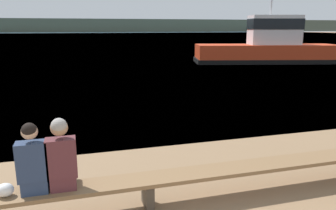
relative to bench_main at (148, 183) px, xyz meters
The scene contains 7 objects.
water_surface 122.43m from the bench_main, 89.98° to the left, with size 240.00×240.00×0.00m, color #5684A3.
far_shoreline 189.73m from the bench_main, 89.99° to the left, with size 600.00×12.00×7.16m, color #424738.
bench_main is the anchor object (origin of this frame).
person_left 1.63m from the bench_main, behind, with size 0.39×0.42×0.99m.
person_right 1.30m from the bench_main, behind, with size 0.39×0.43×1.02m.
shopping_bag 1.93m from the bench_main, behind, with size 0.22×0.18×0.18m.
tugboat_red 22.25m from the bench_main, 53.26° to the left, with size 11.20×5.52×5.95m.
Camera 1 is at (-0.97, -1.10, 2.65)m, focal length 35.00 mm.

